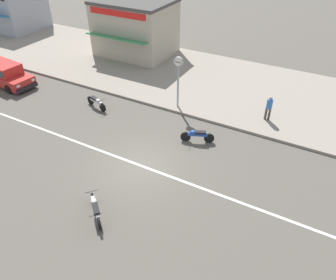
{
  "coord_description": "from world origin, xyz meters",
  "views": [
    {
      "loc": [
        7.28,
        -10.33,
        10.61
      ],
      "look_at": [
        0.7,
        1.61,
        0.8
      ],
      "focal_mm": 35.0,
      "sensor_mm": 36.0,
      "label": 1
    }
  ],
  "objects_px": {
    "motorcycle_1": "(96,102)",
    "shopfront_mid_block": "(15,8)",
    "minivan_red_3": "(3,72)",
    "motorcycle_2": "(95,208)",
    "pedestrian_mid_kerb": "(269,106)",
    "street_clock": "(178,71)",
    "shopfront_corner_warung": "(135,27)",
    "motorcycle_0": "(197,135)"
  },
  "relations": [
    {
      "from": "motorcycle_2",
      "to": "shopfront_corner_warung",
      "type": "height_order",
      "value": "shopfront_corner_warung"
    },
    {
      "from": "shopfront_mid_block",
      "to": "minivan_red_3",
      "type": "bearing_deg",
      "value": -45.49
    },
    {
      "from": "pedestrian_mid_kerb",
      "to": "shopfront_corner_warung",
      "type": "xyz_separation_m",
      "value": [
        -12.82,
        5.38,
        1.29
      ]
    },
    {
      "from": "shopfront_corner_warung",
      "to": "shopfront_mid_block",
      "type": "xyz_separation_m",
      "value": [
        -14.4,
        -0.04,
        -0.13
      ]
    },
    {
      "from": "minivan_red_3",
      "to": "motorcycle_1",
      "type": "distance_m",
      "value": 8.11
    },
    {
      "from": "motorcycle_0",
      "to": "minivan_red_3",
      "type": "bearing_deg",
      "value": -179.69
    },
    {
      "from": "shopfront_corner_warung",
      "to": "shopfront_mid_block",
      "type": "distance_m",
      "value": 14.4
    },
    {
      "from": "minivan_red_3",
      "to": "motorcycle_1",
      "type": "relative_size",
      "value": 2.66
    },
    {
      "from": "motorcycle_2",
      "to": "pedestrian_mid_kerb",
      "type": "xyz_separation_m",
      "value": [
        4.26,
        10.74,
        0.62
      ]
    },
    {
      "from": "motorcycle_1",
      "to": "pedestrian_mid_kerb",
      "type": "distance_m",
      "value": 10.62
    },
    {
      "from": "pedestrian_mid_kerb",
      "to": "motorcycle_1",
      "type": "bearing_deg",
      "value": -160.05
    },
    {
      "from": "shopfront_mid_block",
      "to": "pedestrian_mid_kerb",
      "type": "bearing_deg",
      "value": -11.1
    },
    {
      "from": "minivan_red_3",
      "to": "shopfront_mid_block",
      "type": "height_order",
      "value": "shopfront_mid_block"
    },
    {
      "from": "motorcycle_1",
      "to": "motorcycle_2",
      "type": "relative_size",
      "value": 1.16
    },
    {
      "from": "motorcycle_2",
      "to": "shopfront_mid_block",
      "type": "bearing_deg",
      "value": 145.0
    },
    {
      "from": "motorcycle_0",
      "to": "motorcycle_2",
      "type": "distance_m",
      "value": 7.0
    },
    {
      "from": "motorcycle_0",
      "to": "motorcycle_2",
      "type": "relative_size",
      "value": 1.11
    },
    {
      "from": "shopfront_mid_block",
      "to": "motorcycle_1",
      "type": "bearing_deg",
      "value": -27.44
    },
    {
      "from": "shopfront_corner_warung",
      "to": "minivan_red_3",
      "type": "bearing_deg",
      "value": -119.26
    },
    {
      "from": "motorcycle_0",
      "to": "shopfront_corner_warung",
      "type": "height_order",
      "value": "shopfront_corner_warung"
    },
    {
      "from": "pedestrian_mid_kerb",
      "to": "shopfront_corner_warung",
      "type": "distance_m",
      "value": 13.96
    },
    {
      "from": "street_clock",
      "to": "pedestrian_mid_kerb",
      "type": "relative_size",
      "value": 2.11
    },
    {
      "from": "shopfront_mid_block",
      "to": "shopfront_corner_warung",
      "type": "bearing_deg",
      "value": 0.15
    },
    {
      "from": "motorcycle_0",
      "to": "pedestrian_mid_kerb",
      "type": "relative_size",
      "value": 1.12
    },
    {
      "from": "motorcycle_2",
      "to": "street_clock",
      "type": "relative_size",
      "value": 0.48
    },
    {
      "from": "minivan_red_3",
      "to": "motorcycle_2",
      "type": "xyz_separation_m",
      "value": [
        13.8,
        -6.76,
        -0.42
      ]
    },
    {
      "from": "motorcycle_0",
      "to": "pedestrian_mid_kerb",
      "type": "distance_m",
      "value": 4.84
    },
    {
      "from": "motorcycle_1",
      "to": "shopfront_mid_block",
      "type": "distance_m",
      "value": 19.52
    },
    {
      "from": "motorcycle_0",
      "to": "shopfront_mid_block",
      "type": "xyz_separation_m",
      "value": [
        -24.42,
        9.23,
        1.79
      ]
    },
    {
      "from": "pedestrian_mid_kerb",
      "to": "street_clock",
      "type": "bearing_deg",
      "value": -168.01
    },
    {
      "from": "motorcycle_0",
      "to": "pedestrian_mid_kerb",
      "type": "xyz_separation_m",
      "value": [
        2.8,
        3.9,
        0.63
      ]
    },
    {
      "from": "motorcycle_1",
      "to": "shopfront_mid_block",
      "type": "height_order",
      "value": "shopfront_mid_block"
    },
    {
      "from": "motorcycle_1",
      "to": "motorcycle_0",
      "type": "bearing_deg",
      "value": -2.22
    },
    {
      "from": "motorcycle_2",
      "to": "shopfront_corner_warung",
      "type": "xyz_separation_m",
      "value": [
        -8.55,
        16.11,
        1.91
      ]
    },
    {
      "from": "motorcycle_0",
      "to": "motorcycle_2",
      "type": "bearing_deg",
      "value": -102.09
    },
    {
      "from": "minivan_red_3",
      "to": "motorcycle_0",
      "type": "relative_size",
      "value": 2.79
    },
    {
      "from": "motorcycle_0",
      "to": "motorcycle_1",
      "type": "bearing_deg",
      "value": 177.78
    },
    {
      "from": "pedestrian_mid_kerb",
      "to": "shopfront_mid_block",
      "type": "relative_size",
      "value": 0.27
    },
    {
      "from": "motorcycle_1",
      "to": "shopfront_corner_warung",
      "type": "height_order",
      "value": "shopfront_corner_warung"
    },
    {
      "from": "motorcycle_0",
      "to": "shopfront_corner_warung",
      "type": "bearing_deg",
      "value": 137.22
    },
    {
      "from": "shopfront_corner_warung",
      "to": "shopfront_mid_block",
      "type": "relative_size",
      "value": 1.08
    },
    {
      "from": "motorcycle_1",
      "to": "shopfront_mid_block",
      "type": "relative_size",
      "value": 0.32
    }
  ]
}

